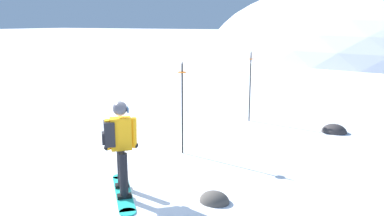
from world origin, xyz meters
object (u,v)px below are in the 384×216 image
piste_marker_near (250,82)px  rock_mid (214,202)px  piste_marker_far (182,102)px  rock_dark (334,132)px  snowboarder_main (120,145)px

piste_marker_near → rock_mid: 6.06m
piste_marker_near → piste_marker_far: (-0.39, -3.73, -0.01)m
rock_dark → rock_mid: 5.72m
rock_mid → piste_marker_far: bearing=130.1°
piste_marker_near → rock_mid: bearing=-77.0°
piste_marker_far → rock_mid: size_ratio=4.07×
piste_marker_near → rock_mid: piste_marker_near is taller
piste_marker_far → rock_mid: bearing=-49.9°
piste_marker_near → rock_dark: piste_marker_near is taller
piste_marker_far → rock_dark: size_ratio=3.16×
snowboarder_main → piste_marker_far: piste_marker_far is taller
snowboarder_main → piste_marker_near: (0.31, 6.23, 0.33)m
snowboarder_main → piste_marker_far: 2.52m
snowboarder_main → piste_marker_far: (-0.08, 2.50, 0.33)m
piste_marker_far → piste_marker_near: bearing=84.0°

